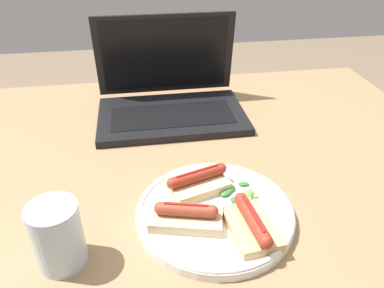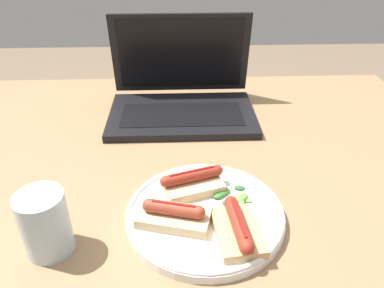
% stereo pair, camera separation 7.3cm
% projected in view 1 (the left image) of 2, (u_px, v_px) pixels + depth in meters
% --- Properties ---
extents(desk, '(1.31, 0.87, 0.71)m').
position_uv_depth(desk, '(169.00, 182.00, 0.84)').
color(desk, '#93704C').
rests_on(desk, ground_plane).
extents(laptop, '(0.36, 0.26, 0.23)m').
position_uv_depth(laptop, '(170.00, 98.00, 0.95)').
color(laptop, black).
rests_on(laptop, desk).
extents(plate, '(0.27, 0.27, 0.02)m').
position_uv_depth(plate, '(215.00, 212.00, 0.64)').
color(plate, white).
rests_on(plate, desk).
extents(sausage_toast_left, '(0.13, 0.09, 0.04)m').
position_uv_depth(sausage_toast_left, '(186.00, 216.00, 0.60)').
color(sausage_toast_left, '#D6B784').
rests_on(sausage_toast_left, plate).
extents(sausage_toast_middle, '(0.12, 0.10, 0.04)m').
position_uv_depth(sausage_toast_middle, '(197.00, 181.00, 0.68)').
color(sausage_toast_middle, '#D6B784').
rests_on(sausage_toast_middle, plate).
extents(sausage_toast_right, '(0.08, 0.12, 0.04)m').
position_uv_depth(sausage_toast_right, '(252.00, 224.00, 0.59)').
color(sausage_toast_right, tan).
rests_on(sausage_toast_right, plate).
extents(salad_pile, '(0.07, 0.07, 0.01)m').
position_uv_depth(salad_pile, '(238.00, 194.00, 0.67)').
color(salad_pile, '#2D662D').
rests_on(salad_pile, plate).
extents(drinking_glass, '(0.07, 0.07, 0.10)m').
position_uv_depth(drinking_glass, '(58.00, 235.00, 0.54)').
color(drinking_glass, silver).
rests_on(drinking_glass, desk).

